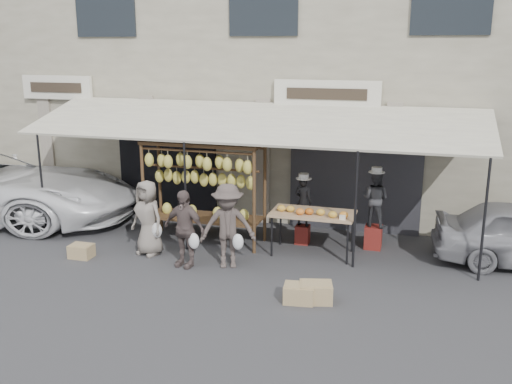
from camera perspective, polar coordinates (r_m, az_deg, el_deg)
ground_plane at (r=10.91m, az=-4.43°, el=-8.23°), size 90.00×90.00×0.00m
shophouse at (r=16.29m, az=3.72°, el=12.49°), size 24.00×6.15×7.30m
awning at (r=12.32m, az=-0.80°, el=6.87°), size 10.00×2.35×2.92m
banana_rack at (r=12.22m, az=-5.35°, el=1.97°), size 2.60×0.90×2.24m
produce_table at (r=11.64m, az=5.67°, el=-2.22°), size 1.70×0.90×1.04m
vendor_left at (r=12.27m, az=4.74°, el=-0.96°), size 0.44×0.35×1.08m
vendor_right at (r=12.16m, az=11.84°, el=-0.65°), size 0.68×0.59×1.19m
customer_left at (r=11.86m, az=-10.78°, el=-2.55°), size 0.88×0.70×1.56m
customer_mid at (r=11.12m, az=-7.21°, el=-3.64°), size 0.95×0.54×1.53m
customer_right at (r=10.98m, az=-2.84°, el=-3.42°), size 1.22×0.95×1.66m
stool_left at (r=12.48m, az=4.67°, el=-4.25°), size 0.36×0.36×0.41m
stool_right at (r=12.40m, az=11.64°, el=-4.43°), size 0.39×0.39×0.50m
crate_near_a at (r=9.76m, az=4.31°, el=-10.08°), size 0.55×0.44×0.30m
crate_near_b at (r=9.80m, az=6.00°, el=-9.95°), size 0.63×0.53×0.32m
crate_far at (r=12.19m, az=-17.06°, el=-5.67°), size 0.46×0.36×0.27m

